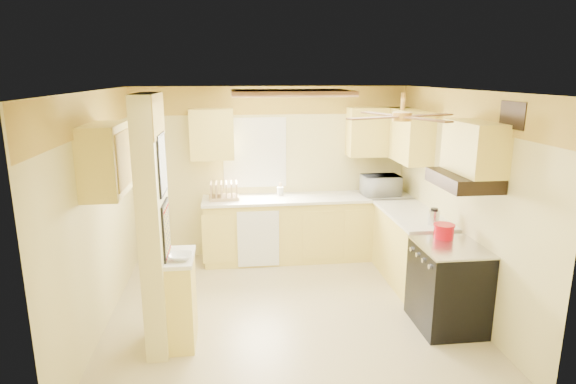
{
  "coord_description": "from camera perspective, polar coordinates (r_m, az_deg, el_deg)",
  "views": [
    {
      "loc": [
        -0.61,
        -5.07,
        2.67
      ],
      "look_at": [
        0.05,
        0.35,
        1.33
      ],
      "focal_mm": 30.0,
      "sensor_mm": 36.0,
      "label": 1
    }
  ],
  "objects": [
    {
      "name": "floor",
      "position": [
        5.76,
        -0.1,
        -13.79
      ],
      "size": [
        4.0,
        4.0,
        0.0
      ],
      "primitive_type": "plane",
      "color": "#C1B186",
      "rests_on": "ground"
    },
    {
      "name": "ceiling",
      "position": [
        5.1,
        -0.12,
        11.94
      ],
      "size": [
        4.0,
        4.0,
        0.0
      ],
      "primitive_type": "plane",
      "rotation": [
        3.14,
        0.0,
        0.0
      ],
      "color": "white",
      "rests_on": "wall_back"
    },
    {
      "name": "wall_back",
      "position": [
        7.13,
        -1.93,
        2.35
      ],
      "size": [
        4.0,
        0.0,
        4.0
      ],
      "primitive_type": "plane",
      "rotation": [
        1.57,
        0.0,
        0.0
      ],
      "color": "#DCCE86",
      "rests_on": "floor"
    },
    {
      "name": "wall_front",
      "position": [
        3.52,
        3.63,
        -9.94
      ],
      "size": [
        4.0,
        0.0,
        4.0
      ],
      "primitive_type": "plane",
      "rotation": [
        -1.57,
        0.0,
        0.0
      ],
      "color": "#DCCE86",
      "rests_on": "floor"
    },
    {
      "name": "wall_left",
      "position": [
        5.44,
        -21.53,
        -2.27
      ],
      "size": [
        0.0,
        3.8,
        3.8
      ],
      "primitive_type": "plane",
      "rotation": [
        1.57,
        0.0,
        1.57
      ],
      "color": "#DCCE86",
      "rests_on": "floor"
    },
    {
      "name": "wall_right",
      "position": [
        5.87,
        19.66,
        -0.98
      ],
      "size": [
        0.0,
        3.8,
        3.8
      ],
      "primitive_type": "plane",
      "rotation": [
        1.57,
        0.0,
        -1.57
      ],
      "color": "#DCCE86",
      "rests_on": "floor"
    },
    {
      "name": "wallpaper_border",
      "position": [
        6.98,
        -1.98,
        10.79
      ],
      "size": [
        4.0,
        0.02,
        0.4
      ],
      "primitive_type": "cube",
      "color": "#FFE04B",
      "rests_on": "wall_back"
    },
    {
      "name": "partition_column",
      "position": [
        4.79,
        -15.58,
        -3.92
      ],
      "size": [
        0.2,
        0.7,
        2.5
      ],
      "primitive_type": "cube",
      "color": "#DCCE86",
      "rests_on": "floor"
    },
    {
      "name": "partition_ledge",
      "position": [
        5.06,
        -12.46,
        -12.54
      ],
      "size": [
        0.25,
        0.55,
        0.9
      ],
      "primitive_type": "cube",
      "color": "#DDCE66",
      "rests_on": "floor"
    },
    {
      "name": "ledge_top",
      "position": [
        4.87,
        -12.75,
        -7.57
      ],
      "size": [
        0.28,
        0.58,
        0.04
      ],
      "primitive_type": "cube",
      "color": "silver",
      "rests_on": "partition_ledge"
    },
    {
      "name": "lower_cabinets_back",
      "position": [
        7.11,
        2.37,
        -4.37
      ],
      "size": [
        3.0,
        0.6,
        0.9
      ],
      "primitive_type": "cube",
      "color": "#DDCE66",
      "rests_on": "floor"
    },
    {
      "name": "lower_cabinets_right",
      "position": [
        6.51,
        14.38,
        -6.56
      ],
      "size": [
        0.6,
        1.4,
        0.9
      ],
      "primitive_type": "cube",
      "color": "#DDCE66",
      "rests_on": "floor"
    },
    {
      "name": "countertop_back",
      "position": [
        6.97,
        2.42,
        -0.72
      ],
      "size": [
        3.04,
        0.64,
        0.04
      ],
      "primitive_type": "cube",
      "color": "silver",
      "rests_on": "lower_cabinets_back"
    },
    {
      "name": "countertop_right",
      "position": [
        6.36,
        14.54,
        -2.59
      ],
      "size": [
        0.64,
        1.44,
        0.04
      ],
      "primitive_type": "cube",
      "color": "silver",
      "rests_on": "lower_cabinets_right"
    },
    {
      "name": "dishwasher_panel",
      "position": [
        6.75,
        -3.54,
        -5.58
      ],
      "size": [
        0.58,
        0.02,
        0.8
      ],
      "primitive_type": "cube",
      "color": "white",
      "rests_on": "lower_cabinets_back"
    },
    {
      "name": "window",
      "position": [
        7.05,
        -3.97,
        4.66
      ],
      "size": [
        0.92,
        0.02,
        1.02
      ],
      "color": "white",
      "rests_on": "wall_back"
    },
    {
      "name": "upper_cab_back_left",
      "position": [
        6.84,
        -8.99,
        6.79
      ],
      "size": [
        0.6,
        0.35,
        0.7
      ],
      "primitive_type": "cube",
      "color": "#DDCE66",
      "rests_on": "wall_back"
    },
    {
      "name": "upper_cab_back_right",
      "position": [
        7.17,
        10.69,
        7.03
      ],
      "size": [
        0.9,
        0.35,
        0.7
      ],
      "primitive_type": "cube",
      "color": "#DDCE66",
      "rests_on": "wall_back"
    },
    {
      "name": "upper_cab_right",
      "position": [
        6.82,
        14.1,
        6.52
      ],
      "size": [
        0.35,
        1.0,
        0.7
      ],
      "primitive_type": "cube",
      "color": "#DDCE66",
      "rests_on": "wall_right"
    },
    {
      "name": "upper_cab_left_wall",
      "position": [
        5.03,
        -20.89,
        3.56
      ],
      "size": [
        0.35,
        0.75,
        0.7
      ],
      "primitive_type": "cube",
      "color": "#DDCE66",
      "rests_on": "wall_left"
    },
    {
      "name": "upper_cab_over_stove",
      "position": [
        5.18,
        21.22,
        4.92
      ],
      "size": [
        0.35,
        0.76,
        0.52
      ],
      "primitive_type": "cube",
      "color": "#DDCE66",
      "rests_on": "wall_right"
    },
    {
      "name": "stove",
      "position": [
        5.52,
        18.42,
        -10.51
      ],
      "size": [
        0.68,
        0.77,
        0.92
      ],
      "color": "black",
      "rests_on": "floor"
    },
    {
      "name": "range_hood",
      "position": [
        5.2,
        20.08,
        1.34
      ],
      "size": [
        0.5,
        0.76,
        0.14
      ],
      "primitive_type": "cube",
      "color": "black",
      "rests_on": "upper_cab_over_stove"
    },
    {
      "name": "poster_menu",
      "position": [
        4.63,
        -14.69,
        3.2
      ],
      "size": [
        0.02,
        0.42,
        0.57
      ],
      "color": "black",
      "rests_on": "partition_column"
    },
    {
      "name": "poster_nashville",
      "position": [
        4.79,
        -14.22,
        -4.46
      ],
      "size": [
        0.02,
        0.42,
        0.57
      ],
      "color": "black",
      "rests_on": "partition_column"
    },
    {
      "name": "ceiling_light_panel",
      "position": [
        5.61,
        0.3,
        11.65
      ],
      "size": [
        1.35,
        0.95,
        0.06
      ],
      "color": "brown",
      "rests_on": "ceiling"
    },
    {
      "name": "ceiling_fan",
      "position": [
        4.67,
        13.38,
        8.76
      ],
      "size": [
        1.15,
        1.15,
        0.26
      ],
      "color": "gold",
      "rests_on": "ceiling"
    },
    {
      "name": "vent_grate",
      "position": [
        4.92,
        25.1,
        8.25
      ],
      "size": [
        0.02,
        0.4,
        0.25
      ],
      "primitive_type": "cube",
      "color": "black",
      "rests_on": "wall_right"
    },
    {
      "name": "microwave",
      "position": [
        7.15,
        10.93,
        0.8
      ],
      "size": [
        0.55,
        0.39,
        0.29
      ],
      "primitive_type": "imported",
      "rotation": [
        0.0,
        0.0,
        3.19
      ],
      "color": "white",
      "rests_on": "countertop_back"
    },
    {
      "name": "bowl",
      "position": [
        4.75,
        -12.59,
        -7.49
      ],
      "size": [
        0.24,
        0.24,
        0.05
      ],
      "primitive_type": "imported",
      "rotation": [
        0.0,
        0.0,
        -0.08
      ],
      "color": "white",
      "rests_on": "ledge_top"
    },
    {
      "name": "dutch_oven",
      "position": [
        5.56,
        17.99,
        -4.41
      ],
      "size": [
        0.23,
        0.23,
        0.16
      ],
      "color": "#BF0613",
      "rests_on": "stove"
    },
    {
      "name": "kettle",
      "position": [
        5.91,
        16.91,
        -2.86
      ],
      "size": [
        0.13,
        0.13,
        0.2
      ],
      "color": "silver",
      "rests_on": "countertop_right"
    },
    {
      "name": "dish_rack",
      "position": [
        6.87,
        -7.63,
        -0.12
      ],
      "size": [
        0.43,
        0.33,
        0.24
      ],
      "color": "tan",
      "rests_on": "countertop_back"
    },
    {
      "name": "utensil_crock",
      "position": [
        7.03,
        -0.93,
        0.11
      ],
      "size": [
        0.1,
        0.1,
        0.19
      ],
      "color": "white",
      "rests_on": "countertop_back"
    }
  ]
}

